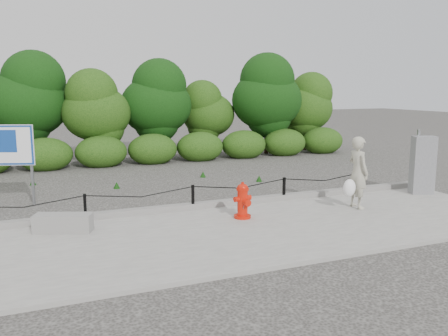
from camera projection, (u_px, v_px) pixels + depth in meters
name	position (u px, v px, depth m)	size (l,w,h in m)	color
ground	(193.00, 213.00, 11.41)	(90.00, 90.00, 0.00)	#2D2B28
sidewalk	(225.00, 234.00, 9.58)	(14.00, 4.00, 0.08)	gray
curb	(192.00, 206.00, 11.43)	(14.00, 0.22, 0.14)	slate
chain_barrier	(193.00, 194.00, 11.33)	(10.06, 0.06, 0.60)	black
treeline	(129.00, 103.00, 19.28)	(19.96, 3.57, 4.39)	black
fire_hydrant	(243.00, 201.00, 10.58)	(0.44, 0.46, 0.82)	red
pedestrian	(357.00, 173.00, 11.41)	(0.72, 0.64, 1.74)	#A9A591
concrete_block	(63.00, 223.00, 9.59)	(1.14, 0.40, 0.37)	gray
utility_cabinet	(423.00, 165.00, 12.99)	(0.69, 0.54, 1.75)	gray
advertising_sign	(8.00, 149.00, 11.93)	(1.23, 0.50, 2.06)	slate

